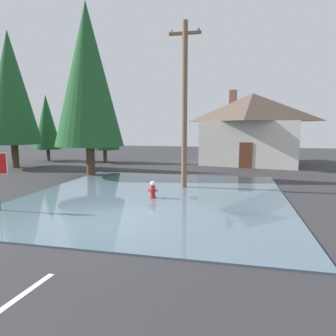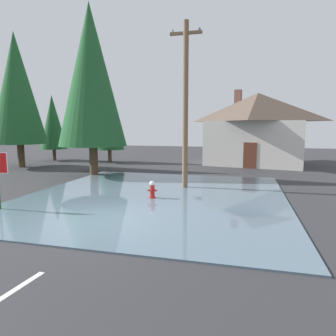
{
  "view_description": "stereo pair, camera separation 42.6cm",
  "coord_description": "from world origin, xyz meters",
  "px_view_note": "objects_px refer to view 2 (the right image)",
  "views": [
    {
      "loc": [
        4.21,
        -9.13,
        3.16
      ],
      "look_at": [
        1.16,
        4.56,
        1.25
      ],
      "focal_mm": 32.09,
      "sensor_mm": 36.0,
      "label": 1
    },
    {
      "loc": [
        4.62,
        -9.04,
        3.16
      ],
      "look_at": [
        1.16,
        4.56,
        1.25
      ],
      "focal_mm": 32.09,
      "sensor_mm": 36.0,
      "label": 2
    }
  ],
  "objects_px": {
    "fire_hydrant": "(152,190)",
    "pine_tree_short_left": "(91,76)",
    "pine_tree_far_center": "(17,89)",
    "house": "(257,128)",
    "pine_tree_mid_left": "(109,119)",
    "utility_pole": "(185,104)",
    "pine_tree_tall_left": "(53,122)"
  },
  "relations": [
    {
      "from": "fire_hydrant",
      "to": "pine_tree_short_left",
      "type": "height_order",
      "value": "pine_tree_short_left"
    },
    {
      "from": "pine_tree_short_left",
      "to": "pine_tree_far_center",
      "type": "height_order",
      "value": "pine_tree_short_left"
    },
    {
      "from": "house",
      "to": "pine_tree_short_left",
      "type": "height_order",
      "value": "pine_tree_short_left"
    },
    {
      "from": "pine_tree_far_center",
      "to": "pine_tree_short_left",
      "type": "bearing_deg",
      "value": -17.16
    },
    {
      "from": "pine_tree_mid_left",
      "to": "utility_pole",
      "type": "bearing_deg",
      "value": -47.78
    },
    {
      "from": "house",
      "to": "pine_tree_short_left",
      "type": "xyz_separation_m",
      "value": [
        -10.57,
        -9.17,
        3.27
      ]
    },
    {
      "from": "fire_hydrant",
      "to": "house",
      "type": "distance_m",
      "value": 15.6
    },
    {
      "from": "utility_pole",
      "to": "pine_tree_short_left",
      "type": "xyz_separation_m",
      "value": [
        -6.64,
        2.66,
        2.06
      ]
    },
    {
      "from": "utility_pole",
      "to": "pine_tree_tall_left",
      "type": "bearing_deg",
      "value": 146.0
    },
    {
      "from": "utility_pole",
      "to": "pine_tree_far_center",
      "type": "xyz_separation_m",
      "value": [
        -14.27,
        5.02,
        1.77
      ]
    },
    {
      "from": "fire_hydrant",
      "to": "pine_tree_far_center",
      "type": "relative_size",
      "value": 0.08
    },
    {
      "from": "utility_pole",
      "to": "pine_tree_mid_left",
      "type": "bearing_deg",
      "value": 132.22
    },
    {
      "from": "fire_hydrant",
      "to": "house",
      "type": "bearing_deg",
      "value": 71.51
    },
    {
      "from": "pine_tree_short_left",
      "to": "house",
      "type": "bearing_deg",
      "value": 40.93
    },
    {
      "from": "pine_tree_mid_left",
      "to": "pine_tree_short_left",
      "type": "relative_size",
      "value": 0.6
    },
    {
      "from": "fire_hydrant",
      "to": "utility_pole",
      "type": "distance_m",
      "value": 4.89
    },
    {
      "from": "pine_tree_tall_left",
      "to": "pine_tree_far_center",
      "type": "bearing_deg",
      "value": -85.27
    },
    {
      "from": "pine_tree_tall_left",
      "to": "pine_tree_far_center",
      "type": "relative_size",
      "value": 0.59
    },
    {
      "from": "pine_tree_tall_left",
      "to": "pine_tree_far_center",
      "type": "height_order",
      "value": "pine_tree_far_center"
    },
    {
      "from": "pine_tree_tall_left",
      "to": "pine_tree_short_left",
      "type": "xyz_separation_m",
      "value": [
        8.04,
        -7.24,
        2.78
      ]
    },
    {
      "from": "fire_hydrant",
      "to": "utility_pole",
      "type": "xyz_separation_m",
      "value": [
        0.94,
        2.74,
        3.94
      ]
    },
    {
      "from": "house",
      "to": "pine_tree_tall_left",
      "type": "xyz_separation_m",
      "value": [
        -18.61,
        -1.93,
        0.49
      ]
    },
    {
      "from": "utility_pole",
      "to": "pine_tree_short_left",
      "type": "relative_size",
      "value": 0.77
    },
    {
      "from": "utility_pole",
      "to": "pine_tree_tall_left",
      "type": "height_order",
      "value": "utility_pole"
    },
    {
      "from": "house",
      "to": "pine_tree_tall_left",
      "type": "distance_m",
      "value": 18.72
    },
    {
      "from": "house",
      "to": "pine_tree_far_center",
      "type": "relative_size",
      "value": 0.89
    },
    {
      "from": "pine_tree_short_left",
      "to": "pine_tree_far_center",
      "type": "relative_size",
      "value": 1.05
    },
    {
      "from": "utility_pole",
      "to": "pine_tree_mid_left",
      "type": "height_order",
      "value": "utility_pole"
    },
    {
      "from": "fire_hydrant",
      "to": "pine_tree_far_center",
      "type": "distance_m",
      "value": 16.45
    },
    {
      "from": "fire_hydrant",
      "to": "pine_tree_tall_left",
      "type": "xyz_separation_m",
      "value": [
        -13.74,
        12.64,
        3.23
      ]
    },
    {
      "from": "pine_tree_far_center",
      "to": "pine_tree_tall_left",
      "type": "bearing_deg",
      "value": 94.73
    },
    {
      "from": "pine_tree_tall_left",
      "to": "pine_tree_short_left",
      "type": "distance_m",
      "value": 11.17
    }
  ]
}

